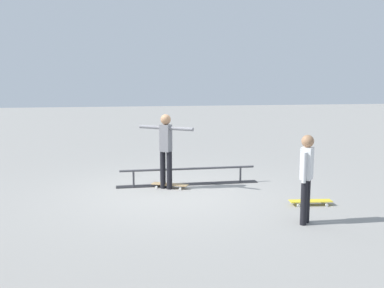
{
  "coord_description": "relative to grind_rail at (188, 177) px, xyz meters",
  "views": [
    {
      "loc": [
        1.09,
        8.76,
        2.35
      ],
      "look_at": [
        -0.49,
        -0.18,
        1.0
      ],
      "focal_mm": 40.52,
      "sensor_mm": 36.0,
      "label": 1
    }
  ],
  "objects": [
    {
      "name": "ground_plane",
      "position": [
        0.49,
        0.68,
        -0.17
      ],
      "size": [
        60.0,
        60.0,
        0.0
      ],
      "primitive_type": "plane",
      "color": "gray"
    },
    {
      "name": "grind_rail",
      "position": [
        0.0,
        0.0,
        0.0
      ],
      "size": [
        3.22,
        0.25,
        0.39
      ],
      "rotation": [
        0.0,
        0.0,
        0.0
      ],
      "color": "black",
      "rests_on": "ground_plane"
    },
    {
      "name": "bystander_white_shirt",
      "position": [
        -1.45,
        2.99,
        0.67
      ],
      "size": [
        0.27,
        0.29,
        1.47
      ],
      "rotation": [
        0.0,
        0.0,
        3.98
      ],
      "color": "black",
      "rests_on": "ground_plane"
    },
    {
      "name": "skater_main",
      "position": [
        0.53,
        0.29,
        0.77
      ],
      "size": [
        1.09,
        0.84,
        1.62
      ],
      "rotation": [
        0.0,
        0.0,
        5.64
      ],
      "color": "black",
      "rests_on": "ground_plane"
    },
    {
      "name": "skateboard_main",
      "position": [
        0.45,
        0.24,
        -0.09
      ],
      "size": [
        0.81,
        0.53,
        0.09
      ],
      "rotation": [
        0.0,
        0.0,
        2.69
      ],
      "color": "tan",
      "rests_on": "ground_plane"
    },
    {
      "name": "loose_skateboard_yellow",
      "position": [
        -2.01,
        2.01,
        -0.09
      ],
      "size": [
        0.82,
        0.32,
        0.09
      ],
      "rotation": [
        0.0,
        0.0,
        3.03
      ],
      "color": "yellow",
      "rests_on": "ground_plane"
    }
  ]
}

